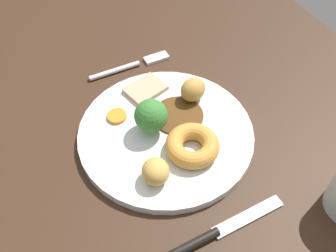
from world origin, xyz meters
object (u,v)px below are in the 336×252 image
dinner_plate (168,133)px  meat_slice_main (145,89)px  roast_potato_left (155,171)px  broccoli_floret (151,116)px  fork (132,65)px  roast_potato_right (193,90)px  carrot_coin_front (117,116)px  yorkshire_pudding (192,146)px  knife (212,235)px

dinner_plate → meat_slice_main: (-9.28, 0.52, 1.10)cm
roast_potato_left → broccoli_floret: (-8.14, 3.30, 1.48)cm
dinner_plate → fork: dinner_plate is taller
roast_potato_right → broccoli_floret: bearing=-71.1°
broccoli_floret → meat_slice_main: bearing=161.5°
carrot_coin_front → dinner_plate: bearing=44.6°
dinner_plate → yorkshire_pudding: size_ratio=3.40×
roast_potato_right → dinner_plate: bearing=-57.7°
meat_slice_main → broccoli_floret: bearing=-18.5°
meat_slice_main → knife: meat_slice_main is taller
carrot_coin_front → knife: 23.55cm
yorkshire_pudding → knife: size_ratio=0.43×
fork → knife: bearing=-96.0°
yorkshire_pudding → roast_potato_right: 10.79cm
roast_potato_left → broccoli_floret: size_ratio=0.72×
dinner_plate → knife: (17.27, -2.61, -0.25)cm
fork → knife: knife is taller
roast_potato_right → knife: (21.51, -9.31, -2.89)cm
roast_potato_left → fork: bearing=163.7°
knife → dinner_plate: bearing=80.6°
yorkshire_pudding → fork: size_ratio=0.52×
meat_slice_main → roast_potato_left: roast_potato_left is taller
meat_slice_main → broccoli_floret: broccoli_floret is taller
broccoli_floret → fork: broccoli_floret is taller
meat_slice_main → carrot_coin_front: meat_slice_main is taller
dinner_plate → roast_potato_left: (6.93, -5.48, 2.45)cm
broccoli_floret → fork: bearing=166.8°
broccoli_floret → yorkshire_pudding: bearing=29.1°
yorkshire_pudding → roast_potato_left: size_ratio=1.89×
roast_potato_left → roast_potato_right: bearing=132.5°
dinner_plate → roast_potato_right: 8.36cm
meat_slice_main → yorkshire_pudding: bearing=3.2°
carrot_coin_front → fork: bearing=146.2°
fork → knife: size_ratio=0.82×
meat_slice_main → carrot_coin_front: size_ratio=2.02×
broccoli_floret → fork: 17.01cm
dinner_plate → fork: 17.33cm
carrot_coin_front → fork: size_ratio=0.20×
dinner_plate → meat_slice_main: 9.36cm
broccoli_floret → roast_potato_left: bearing=-22.1°
dinner_plate → fork: bearing=174.8°
broccoli_floret → knife: bearing=-1.3°
broccoli_floret → roast_potato_right: bearing=108.9°
meat_slice_main → dinner_plate: bearing=-3.2°
roast_potato_left → knife: 11.06cm
yorkshire_pudding → carrot_coin_front: (-11.12, -7.26, -1.02)cm
fork → knife: (34.52, -4.19, 0.06)cm
dinner_plate → meat_slice_main: bearing=176.8°
meat_slice_main → roast_potato_right: size_ratio=1.43×
dinner_plate → fork: (-17.25, 1.58, -0.31)cm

